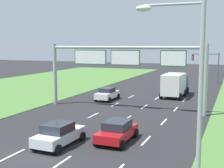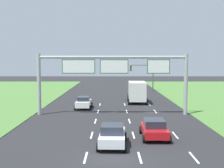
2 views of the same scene
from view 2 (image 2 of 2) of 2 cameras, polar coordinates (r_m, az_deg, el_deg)
ground_plane at (r=20.68m, az=-0.08°, el=-13.28°), size 200.00×200.00×0.00m
lane_dashes_inner_left at (r=23.61m, az=-4.43°, el=-11.03°), size 0.14×44.40×0.01m
lane_dashes_inner_right at (r=23.62m, az=4.23°, el=-11.02°), size 0.14×44.40×0.01m
lane_dashes_slip at (r=24.14m, az=12.69°, el=-10.78°), size 0.14×44.40×0.01m
car_near_red at (r=23.09m, az=-0.13°, el=-9.33°), size 2.23×4.30×1.60m
car_lead_silver at (r=40.60m, az=-5.42°, el=-3.38°), size 2.09×4.06×1.54m
car_mid_lane at (r=25.59m, az=7.51°, el=-8.06°), size 2.16×4.12×1.51m
box_truck at (r=46.41m, az=4.32°, el=-1.29°), size 2.81×7.13×3.10m
sign_gantry at (r=35.52m, az=-0.16°, el=2.28°), size 17.24×0.44×7.00m
traffic_light_mast at (r=63.09m, az=5.55°, el=2.21°), size 4.76×0.49×5.60m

